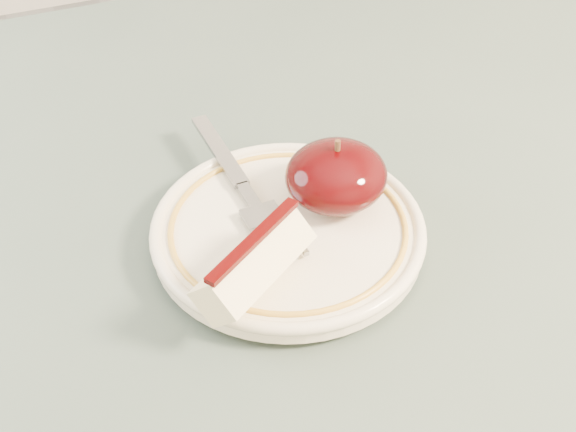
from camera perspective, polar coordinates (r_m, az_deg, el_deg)
name	(u,v)px	position (r m, az deg, el deg)	size (l,w,h in m)	color
table	(314,356)	(0.61, 1.87, -9.91)	(0.90, 0.90, 0.75)	brown
plate	(288,231)	(0.56, 0.00, -1.08)	(0.19, 0.19, 0.02)	#EDE3C7
apple_half	(336,176)	(0.56, 3.44, 2.87)	(0.07, 0.07, 0.05)	black
apple_wedge	(254,263)	(0.50, -2.41, -3.38)	(0.09, 0.08, 0.04)	#FAF1B8
fork	(243,186)	(0.58, -3.23, 2.15)	(0.03, 0.18, 0.00)	gray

